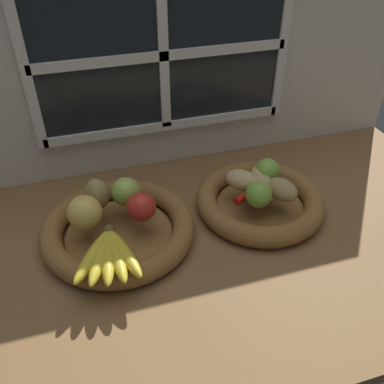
{
  "coord_description": "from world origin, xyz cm",
  "views": [
    {
      "loc": [
        -22.77,
        -71.27,
        66.46
      ],
      "look_at": [
        -0.84,
        0.97,
        8.92
      ],
      "focal_mm": 39.39,
      "sensor_mm": 36.0,
      "label": 1
    }
  ],
  "objects_px": {
    "apple_red_right": "(141,207)",
    "chili_pepper": "(255,189)",
    "fruit_bowl_right": "(260,201)",
    "apple_green_back": "(126,192)",
    "banana_bunch_front": "(109,255)",
    "fruit_bowl_left": "(118,229)",
    "apple_golden_left": "(85,212)",
    "pear_brown": "(97,194)",
    "potato_large": "(262,186)",
    "potato_oblong": "(242,180)",
    "potato_small": "(282,190)",
    "potato_back": "(262,173)",
    "lime_far": "(267,171)",
    "lime_near": "(259,194)"
  },
  "relations": [
    {
      "from": "fruit_bowl_left",
      "to": "potato_oblong",
      "type": "bearing_deg",
      "value": 5.52
    },
    {
      "from": "pear_brown",
      "to": "potato_oblong",
      "type": "relative_size",
      "value": 0.89
    },
    {
      "from": "fruit_bowl_left",
      "to": "lime_far",
      "type": "bearing_deg",
      "value": 6.22
    },
    {
      "from": "fruit_bowl_left",
      "to": "banana_bunch_front",
      "type": "relative_size",
      "value": 2.09
    },
    {
      "from": "lime_near",
      "to": "potato_back",
      "type": "bearing_deg",
      "value": 61.02
    },
    {
      "from": "apple_golden_left",
      "to": "potato_back",
      "type": "xyz_separation_m",
      "value": [
        0.43,
        0.05,
        -0.02
      ]
    },
    {
      "from": "fruit_bowl_left",
      "to": "apple_green_back",
      "type": "relative_size",
      "value": 5.11
    },
    {
      "from": "apple_golden_left",
      "to": "lime_near",
      "type": "xyz_separation_m",
      "value": [
        0.39,
        -0.04,
        -0.01
      ]
    },
    {
      "from": "potato_oblong",
      "to": "fruit_bowl_right",
      "type": "bearing_deg",
      "value": -37.87
    },
    {
      "from": "apple_red_right",
      "to": "chili_pepper",
      "type": "xyz_separation_m",
      "value": [
        0.28,
        0.01,
        -0.02
      ]
    },
    {
      "from": "apple_green_back",
      "to": "apple_red_right",
      "type": "bearing_deg",
      "value": -69.54
    },
    {
      "from": "banana_bunch_front",
      "to": "potato_back",
      "type": "distance_m",
      "value": 0.43
    },
    {
      "from": "fruit_bowl_right",
      "to": "apple_golden_left",
      "type": "bearing_deg",
      "value": 179.94
    },
    {
      "from": "potato_oblong",
      "to": "apple_golden_left",
      "type": "bearing_deg",
      "value": -175.5
    },
    {
      "from": "chili_pepper",
      "to": "banana_bunch_front",
      "type": "bearing_deg",
      "value": 170.13
    },
    {
      "from": "fruit_bowl_right",
      "to": "pear_brown",
      "type": "xyz_separation_m",
      "value": [
        -0.38,
        0.06,
        0.06
      ]
    },
    {
      "from": "apple_golden_left",
      "to": "potato_large",
      "type": "bearing_deg",
      "value": -0.06
    },
    {
      "from": "chili_pepper",
      "to": "potato_small",
      "type": "bearing_deg",
      "value": -67.23
    },
    {
      "from": "potato_large",
      "to": "banana_bunch_front",
      "type": "bearing_deg",
      "value": -163.23
    },
    {
      "from": "apple_golden_left",
      "to": "banana_bunch_front",
      "type": "distance_m",
      "value": 0.12
    },
    {
      "from": "chili_pepper",
      "to": "potato_large",
      "type": "bearing_deg",
      "value": -48.25
    },
    {
      "from": "banana_bunch_front",
      "to": "potato_small",
      "type": "xyz_separation_m",
      "value": [
        0.41,
        0.08,
        0.01
      ]
    },
    {
      "from": "fruit_bowl_left",
      "to": "potato_back",
      "type": "xyz_separation_m",
      "value": [
        0.37,
        0.05,
        0.05
      ]
    },
    {
      "from": "fruit_bowl_right",
      "to": "apple_red_right",
      "type": "bearing_deg",
      "value": -178.07
    },
    {
      "from": "potato_large",
      "to": "potato_small",
      "type": "bearing_deg",
      "value": -45.0
    },
    {
      "from": "fruit_bowl_left",
      "to": "apple_golden_left",
      "type": "xyz_separation_m",
      "value": [
        -0.06,
        0.0,
        0.06
      ]
    },
    {
      "from": "fruit_bowl_left",
      "to": "lime_near",
      "type": "bearing_deg",
      "value": -7.37
    },
    {
      "from": "fruit_bowl_left",
      "to": "potato_oblong",
      "type": "distance_m",
      "value": 0.31
    },
    {
      "from": "fruit_bowl_right",
      "to": "apple_green_back",
      "type": "relative_size",
      "value": 4.61
    },
    {
      "from": "apple_green_back",
      "to": "apple_red_right",
      "type": "relative_size",
      "value": 1.03
    },
    {
      "from": "fruit_bowl_right",
      "to": "chili_pepper",
      "type": "relative_size",
      "value": 2.24
    },
    {
      "from": "pear_brown",
      "to": "potato_small",
      "type": "relative_size",
      "value": 0.91
    },
    {
      "from": "pear_brown",
      "to": "apple_golden_left",
      "type": "bearing_deg",
      "value": -119.62
    },
    {
      "from": "potato_large",
      "to": "potato_small",
      "type": "relative_size",
      "value": 0.95
    },
    {
      "from": "apple_golden_left",
      "to": "potato_large",
      "type": "relative_size",
      "value": 0.96
    },
    {
      "from": "banana_bunch_front",
      "to": "chili_pepper",
      "type": "xyz_separation_m",
      "value": [
        0.37,
        0.12,
        -0.0
      ]
    },
    {
      "from": "pear_brown",
      "to": "chili_pepper",
      "type": "xyz_separation_m",
      "value": [
        0.37,
        -0.05,
        -0.03
      ]
    },
    {
      "from": "fruit_bowl_left",
      "to": "apple_golden_left",
      "type": "distance_m",
      "value": 0.09
    },
    {
      "from": "fruit_bowl_right",
      "to": "lime_far",
      "type": "bearing_deg",
      "value": 52.13
    },
    {
      "from": "apple_red_right",
      "to": "potato_back",
      "type": "xyz_separation_m",
      "value": [
        0.31,
        0.06,
        -0.01
      ]
    },
    {
      "from": "potato_back",
      "to": "apple_green_back",
      "type": "bearing_deg",
      "value": 179.05
    },
    {
      "from": "apple_red_right",
      "to": "chili_pepper",
      "type": "relative_size",
      "value": 0.47
    },
    {
      "from": "fruit_bowl_left",
      "to": "lime_far",
      "type": "xyz_separation_m",
      "value": [
        0.38,
        0.04,
        0.06
      ]
    },
    {
      "from": "apple_green_back",
      "to": "potato_back",
      "type": "bearing_deg",
      "value": -0.95
    },
    {
      "from": "apple_red_right",
      "to": "potato_small",
      "type": "bearing_deg",
      "value": -4.26
    },
    {
      "from": "apple_red_right",
      "to": "fruit_bowl_right",
      "type": "bearing_deg",
      "value": 1.93
    },
    {
      "from": "pear_brown",
      "to": "potato_large",
      "type": "bearing_deg",
      "value": -8.78
    },
    {
      "from": "apple_green_back",
      "to": "banana_bunch_front",
      "type": "height_order",
      "value": "apple_green_back"
    },
    {
      "from": "apple_red_right",
      "to": "banana_bunch_front",
      "type": "height_order",
      "value": "apple_red_right"
    },
    {
      "from": "potato_back",
      "to": "lime_near",
      "type": "relative_size",
      "value": 1.25
    }
  ]
}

